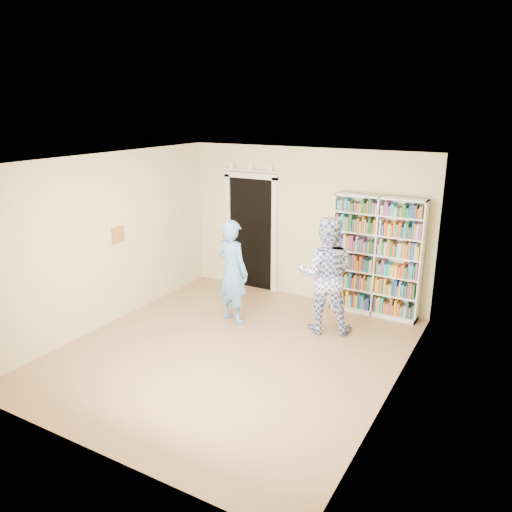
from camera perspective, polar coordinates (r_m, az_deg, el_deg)
The scene contains 11 objects.
floor at distance 7.26m, azimuth -2.82°, elevation -10.88°, with size 5.00×5.00×0.00m, color #AB7952.
ceiling at distance 6.47m, azimuth -3.17°, elevation 10.82°, with size 5.00×5.00×0.00m, color white.
wall_back at distance 8.88m, azimuth 5.67°, elevation 3.56°, with size 4.50×4.50×0.00m, color beige.
wall_left at distance 8.13m, azimuth -16.53°, elevation 1.70°, with size 5.00×5.00×0.00m, color beige.
wall_right at distance 5.91m, azimuth 15.83°, elevation -3.85°, with size 5.00×5.00×0.00m, color beige.
bookshelf at distance 8.39m, azimuth 13.63°, elevation -0.03°, with size 1.46×0.27×2.00m.
doorway at distance 9.38m, azimuth -0.57°, elevation 3.29°, with size 1.10×0.08×2.43m.
wall_art at distance 8.24m, azimuth -15.47°, elevation 2.34°, with size 0.03×0.25×0.25m, color brown.
man_blue at distance 7.94m, azimuth -2.71°, elevation -1.80°, with size 0.61×0.40×1.68m, color #5891C5.
man_plaid at distance 7.65m, azimuth 7.95°, elevation -2.16°, with size 0.88×0.69×1.81m, color #324C99.
paper_sheet at distance 7.47m, azimuth 8.17°, elevation -2.73°, with size 0.19×0.01×0.27m, color white.
Camera 1 is at (3.46, -5.42, 3.37)m, focal length 35.00 mm.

